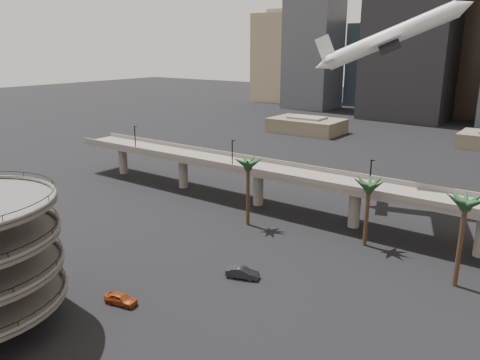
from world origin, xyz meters
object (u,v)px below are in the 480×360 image
Objects in this scene: airborne_jet at (389,38)px; overpass at (304,180)px; car_b at (242,273)px; car_a at (121,299)px.

overpass is at bearing -132.40° from airborne_jet.
car_b is (5.88, -29.20, -6.52)m from overpass.
car_a is 0.93× the size of car_b.
overpass reaches higher than car_a.
car_a is at bearing 131.43° from car_b.
airborne_jet is at bearing -22.17° from car_b.
car_a is (-11.34, -63.25, -34.05)m from airborne_jet.
car_b is at bearing -78.62° from overpass.
airborne_jet is at bearing 65.51° from overpass.
overpass is 28.18× the size of car_a.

